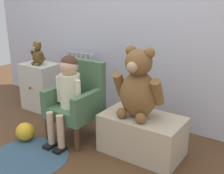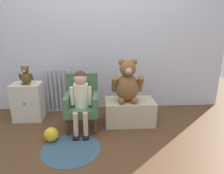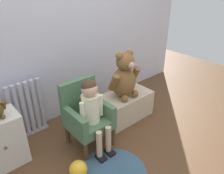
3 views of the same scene
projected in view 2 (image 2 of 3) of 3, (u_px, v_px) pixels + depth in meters
The scene contains 11 objects.
ground_plane at pixel (97, 147), 2.10m from camera, with size 6.00×6.00×0.00m, color #543620.
back_wall at pixel (96, 27), 2.80m from camera, with size 3.80×0.05×2.40m, color silver.
radiator at pixel (58, 91), 2.92m from camera, with size 0.37×0.05×0.62m.
small_dresser at pixel (28, 101), 2.68m from camera, with size 0.37×0.30×0.50m.
child_armchair at pixel (82, 102), 2.45m from camera, with size 0.39×0.39×0.67m.
child_figure at pixel (81, 93), 2.30m from camera, with size 0.25×0.35×0.74m.
low_bench at pixel (129, 112), 2.60m from camera, with size 0.62×0.36×0.31m, color #BFAE90.
large_teddy_bear at pixel (127, 83), 2.47m from camera, with size 0.39×0.27×0.54m.
small_teddy_bear at pixel (26, 76), 2.55m from camera, with size 0.17×0.12×0.24m.
floor_rug at pixel (71, 149), 2.07m from camera, with size 0.62×0.62×0.01m, color #35536B.
toy_ball at pixel (51, 134), 2.20m from camera, with size 0.16×0.16×0.16m, color gold.
Camera 2 is at (0.05, -1.82, 1.24)m, focal length 32.00 mm.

